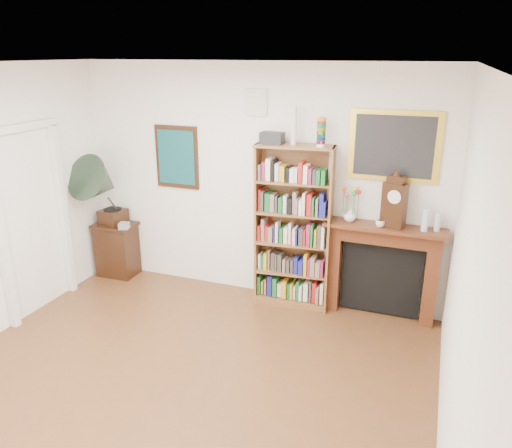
{
  "coord_description": "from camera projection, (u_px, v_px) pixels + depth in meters",
  "views": [
    {
      "loc": [
        2.02,
        -2.91,
        2.89
      ],
      "look_at": [
        0.33,
        1.6,
        1.22
      ],
      "focal_mm": 35.0,
      "sensor_mm": 36.0,
      "label": 1
    }
  ],
  "objects": [
    {
      "name": "small_picture",
      "position": [
        256.0,
        102.0,
        5.61
      ],
      "size": [
        0.26,
        0.04,
        0.3
      ],
      "color": "white",
      "rests_on": "back_wall"
    },
    {
      "name": "gramophone",
      "position": [
        102.0,
        186.0,
        6.32
      ],
      "size": [
        0.68,
        0.81,
        0.98
      ],
      "rotation": [
        0.0,
        0.0,
        -0.13
      ],
      "color": "black",
      "rests_on": "side_cabinet"
    },
    {
      "name": "mantel_clock",
      "position": [
        394.0,
        203.0,
        5.27
      ],
      "size": [
        0.27,
        0.2,
        0.57
      ],
      "rotation": [
        0.0,
        0.0,
        -0.31
      ],
      "color": "black",
      "rests_on": "fireplace"
    },
    {
      "name": "gilt_painting",
      "position": [
        394.0,
        146.0,
        5.23
      ],
      "size": [
        0.95,
        0.04,
        0.75
      ],
      "color": "gold",
      "rests_on": "back_wall"
    },
    {
      "name": "cd_stack",
      "position": [
        124.0,
        226.0,
        6.42
      ],
      "size": [
        0.15,
        0.15,
        0.08
      ],
      "primitive_type": "cube",
      "rotation": [
        0.0,
        0.0,
        0.27
      ],
      "color": "#B5B5C2",
      "rests_on": "side_cabinet"
    },
    {
      "name": "bookshelf",
      "position": [
        293.0,
        219.0,
        5.72
      ],
      "size": [
        0.92,
        0.4,
        2.22
      ],
      "rotation": [
        0.0,
        0.0,
        0.1
      ],
      "color": "brown",
      "rests_on": "floor"
    },
    {
      "name": "bottle_right",
      "position": [
        437.0,
        222.0,
        5.21
      ],
      "size": [
        0.06,
        0.06,
        0.2
      ],
      "primitive_type": "cylinder",
      "color": "silver",
      "rests_on": "fireplace"
    },
    {
      "name": "room",
      "position": [
        140.0,
        262.0,
        3.73
      ],
      "size": [
        4.51,
        5.01,
        2.81
      ],
      "color": "brown",
      "rests_on": "ground"
    },
    {
      "name": "flower_vase",
      "position": [
        350.0,
        215.0,
        5.52
      ],
      "size": [
        0.18,
        0.18,
        0.15
      ],
      "primitive_type": "imported",
      "rotation": [
        0.0,
        0.0,
        -0.33
      ],
      "color": "white",
      "rests_on": "fireplace"
    },
    {
      "name": "teal_poster",
      "position": [
        177.0,
        157.0,
        6.19
      ],
      "size": [
        0.58,
        0.04,
        0.78
      ],
      "color": "black",
      "rests_on": "back_wall"
    },
    {
      "name": "side_cabinet",
      "position": [
        117.0,
        249.0,
        6.73
      ],
      "size": [
        0.55,
        0.41,
        0.73
      ],
      "primitive_type": "cube",
      "rotation": [
        0.0,
        0.0,
        0.03
      ],
      "color": "black",
      "rests_on": "floor"
    },
    {
      "name": "bottle_left",
      "position": [
        425.0,
        220.0,
        5.2
      ],
      "size": [
        0.07,
        0.07,
        0.24
      ],
      "primitive_type": "cylinder",
      "color": "silver",
      "rests_on": "fireplace"
    },
    {
      "name": "door_casing",
      "position": [
        31.0,
        206.0,
        5.57
      ],
      "size": [
        0.08,
        1.02,
        2.17
      ],
      "color": "white",
      "rests_on": "left_wall"
    },
    {
      "name": "fireplace",
      "position": [
        382.0,
        263.0,
        5.59
      ],
      "size": [
        1.31,
        0.32,
        1.11
      ],
      "rotation": [
        0.0,
        0.0,
        -0.0
      ],
      "color": "#472410",
      "rests_on": "floor"
    },
    {
      "name": "teacup",
      "position": [
        380.0,
        223.0,
        5.35
      ],
      "size": [
        0.1,
        0.1,
        0.08
      ],
      "primitive_type": "imported",
      "rotation": [
        0.0,
        0.0,
        -0.01
      ],
      "color": "white",
      "rests_on": "fireplace"
    }
  ]
}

